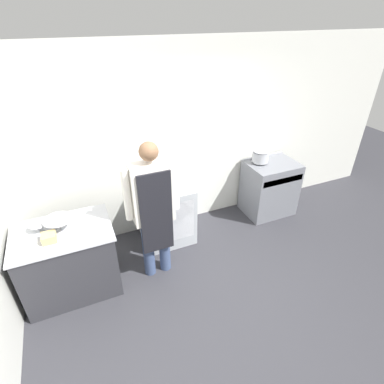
% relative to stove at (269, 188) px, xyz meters
% --- Properties ---
extents(ground_plane, '(14.00, 14.00, 0.00)m').
position_rel_stove_xyz_m(ground_plane, '(-1.64, -1.40, -0.45)').
color(ground_plane, '#2D2D33').
extents(wall_back, '(8.00, 0.05, 2.70)m').
position_rel_stove_xyz_m(wall_back, '(-1.64, 0.38, 0.90)').
color(wall_back, silver).
rests_on(wall_back, ground_plane).
extents(prep_counter, '(1.07, 0.76, 0.86)m').
position_rel_stove_xyz_m(prep_counter, '(-3.15, -0.44, -0.02)').
color(prep_counter, '#2D2D33').
rests_on(prep_counter, ground_plane).
extents(stove, '(0.79, 0.60, 0.91)m').
position_rel_stove_xyz_m(stove, '(0.00, 0.00, 0.00)').
color(stove, slate).
rests_on(stove, ground_plane).
extents(fridge_unit, '(0.71, 0.64, 0.88)m').
position_rel_stove_xyz_m(fridge_unit, '(-1.79, 0.01, -0.01)').
color(fridge_unit, '#A8ADB2').
rests_on(fridge_unit, ground_plane).
extents(person_cook, '(0.65, 0.24, 1.80)m').
position_rel_stove_xyz_m(person_cook, '(-2.13, -0.59, 0.58)').
color(person_cook, '#38476B').
rests_on(person_cook, ground_plane).
extents(mixing_bowl, '(0.32, 0.32, 0.12)m').
position_rel_stove_xyz_m(mixing_bowl, '(-3.15, -0.37, 0.48)').
color(mixing_bowl, '#B2B5BC').
rests_on(mixing_bowl, prep_counter).
extents(small_bowl, '(0.21, 0.21, 0.09)m').
position_rel_stove_xyz_m(small_bowl, '(-3.36, -0.32, 0.46)').
color(small_bowl, '#B2B5BC').
rests_on(small_bowl, prep_counter).
extents(plastic_tub, '(0.14, 0.14, 0.09)m').
position_rel_stove_xyz_m(plastic_tub, '(-3.26, -0.56, 0.46)').
color(plastic_tub, '#D8B266').
rests_on(plastic_tub, prep_counter).
extents(stock_pot, '(0.26, 0.26, 0.20)m').
position_rel_stove_xyz_m(stock_pot, '(-0.18, 0.11, 0.57)').
color(stock_pot, '#B2B5BC').
rests_on(stock_pot, stove).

